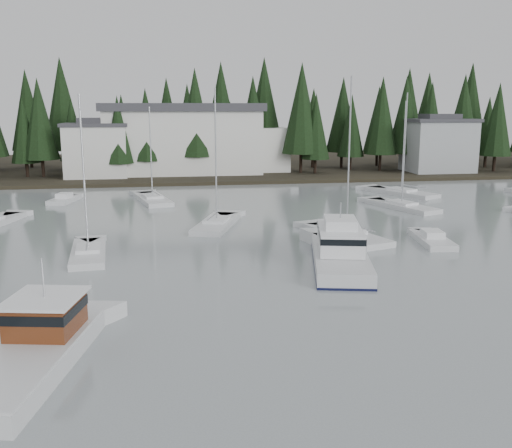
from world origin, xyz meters
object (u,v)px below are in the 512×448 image
(house_east_a, at_px, (438,144))
(cabin_cruiser_center, at_px, (340,254))
(sailboat_4, at_px, (89,255))
(lobster_boat_brown, at_px, (31,353))
(sailboat_2, at_px, (153,201))
(sailboat_6, at_px, (401,194))
(harbor_inn, at_px, (196,139))
(runabout_3, at_px, (65,201))
(house_west, at_px, (97,149))
(sailboat_9, at_px, (402,208))
(sailboat_1, at_px, (217,225))
(sailboat_0, at_px, (346,237))
(runabout_1, at_px, (432,241))

(house_east_a, bearing_deg, cabin_cruiser_center, -122.37)
(sailboat_4, bearing_deg, lobster_boat_brown, 174.56)
(sailboat_2, xyz_separation_m, sailboat_6, (30.94, 0.63, 0.00))
(harbor_inn, relative_size, lobster_boat_brown, 2.83)
(sailboat_4, relative_size, runabout_3, 2.11)
(house_west, xyz_separation_m, sailboat_4, (4.42, -46.51, -4.58))
(house_west, height_order, sailboat_4, sailboat_4)
(house_east_a, distance_m, harbor_inn, 39.21)
(house_east_a, bearing_deg, house_west, 178.94)
(cabin_cruiser_center, relative_size, sailboat_6, 1.00)
(sailboat_9, bearing_deg, sailboat_1, 88.04)
(sailboat_0, height_order, sailboat_6, sailboat_0)
(cabin_cruiser_center, bearing_deg, sailboat_2, 37.19)
(sailboat_2, bearing_deg, sailboat_9, -121.51)
(sailboat_6, xyz_separation_m, runabout_3, (-41.03, 0.44, 0.08))
(harbor_inn, height_order, runabout_1, harbor_inn)
(harbor_inn, relative_size, runabout_1, 4.56)
(house_west, xyz_separation_m, sailboat_9, (35.43, -30.64, -4.59))
(sailboat_1, bearing_deg, harbor_inn, 17.74)
(lobster_boat_brown, height_order, runabout_1, lobster_boat_brown)
(sailboat_9, bearing_deg, sailboat_2, 52.12)
(house_west, distance_m, sailboat_1, 40.20)
(sailboat_4, bearing_deg, sailboat_0, -87.27)
(lobster_boat_brown, relative_size, sailboat_2, 0.92)
(lobster_boat_brown, relative_size, cabin_cruiser_center, 0.86)
(house_west, bearing_deg, sailboat_0, -60.10)
(sailboat_2, bearing_deg, house_west, 8.56)
(sailboat_1, height_order, sailboat_6, sailboat_1)
(house_east_a, bearing_deg, sailboat_9, -122.07)
(house_west, bearing_deg, harbor_inn, 12.52)
(sailboat_4, bearing_deg, house_west, 0.05)
(cabin_cruiser_center, height_order, sailboat_0, sailboat_0)
(cabin_cruiser_center, height_order, sailboat_1, sailboat_1)
(harbor_inn, relative_size, sailboat_6, 2.44)
(house_west, distance_m, house_east_a, 54.01)
(harbor_inn, distance_m, sailboat_4, 51.29)
(sailboat_1, height_order, sailboat_9, sailboat_1)
(house_east_a, bearing_deg, sailboat_6, -125.99)
(harbor_inn, bearing_deg, lobster_boat_brown, -98.86)
(sailboat_9, bearing_deg, runabout_3, 55.40)
(lobster_boat_brown, bearing_deg, cabin_cruiser_center, -41.33)
(house_east_a, relative_size, sailboat_4, 0.87)
(sailboat_2, height_order, sailboat_4, sailboat_4)
(sailboat_2, bearing_deg, runabout_3, 70.99)
(house_west, xyz_separation_m, lobster_boat_brown, (4.40, -64.88, -4.09))
(house_west, relative_size, sailboat_6, 0.79)
(house_west, distance_m, runabout_3, 21.11)
(sailboat_0, relative_size, runabout_1, 2.13)
(sailboat_2, height_order, runabout_3, sailboat_2)
(harbor_inn, relative_size, sailboat_0, 2.14)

